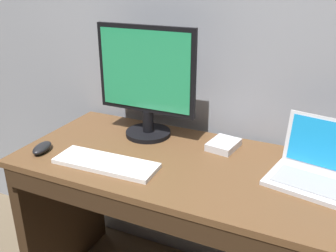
{
  "coord_description": "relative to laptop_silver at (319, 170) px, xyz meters",
  "views": [
    {
      "loc": [
        0.45,
        -1.23,
        1.48
      ],
      "look_at": [
        -0.12,
        0.0,
        0.91
      ],
      "focal_mm": 40.03,
      "sensor_mm": 36.0,
      "label": 1
    }
  ],
  "objects": [
    {
      "name": "laptop_silver",
      "position": [
        0.0,
        0.0,
        0.0
      ],
      "size": [
        0.36,
        0.31,
        0.21
      ],
      "color": "silver",
      "rests_on": "desk"
    },
    {
      "name": "computer_mouse",
      "position": [
        -1.07,
        -0.23,
        -0.03
      ],
      "size": [
        0.08,
        0.13,
        0.03
      ],
      "primitive_type": "ellipsoid",
      "rotation": [
        0.0,
        0.0,
        0.22
      ],
      "color": "black",
      "rests_on": "desk"
    },
    {
      "name": "external_monitor",
      "position": [
        -0.75,
        0.1,
        0.2
      ],
      "size": [
        0.46,
        0.21,
        0.5
      ],
      "color": "black",
      "rests_on": "desk"
    },
    {
      "name": "desk",
      "position": [
        -0.45,
        -0.07,
        -0.31
      ],
      "size": [
        1.46,
        0.63,
        0.77
      ],
      "color": "brown",
      "rests_on": "ground"
    },
    {
      "name": "wired_keyboard",
      "position": [
        -0.76,
        -0.22,
        -0.04
      ],
      "size": [
        0.42,
        0.15,
        0.02
      ],
      "color": "white",
      "rests_on": "desk"
    },
    {
      "name": "external_drive_box",
      "position": [
        -0.39,
        0.12,
        -0.03
      ],
      "size": [
        0.13,
        0.16,
        0.03
      ],
      "primitive_type": "cube",
      "rotation": [
        0.0,
        0.0,
        -0.15
      ],
      "color": "silver",
      "rests_on": "desk"
    }
  ]
}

